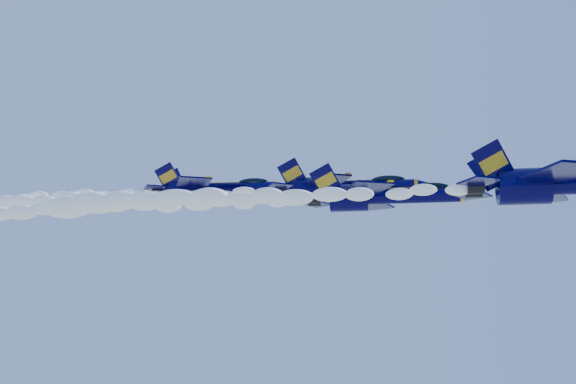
# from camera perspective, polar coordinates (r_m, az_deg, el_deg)

# --- Properties ---
(jet_lead) EXTENTS (19.49, 15.99, 7.24)m
(jet_lead) POSITION_cam_1_polar(r_m,az_deg,el_deg) (62.67, 21.60, 0.64)
(jet_lead) COLOR #030034
(smoke_trail_jet_lead) EXTENTS (36.84, 2.02, 1.81)m
(smoke_trail_jet_lead) POSITION_cam_1_polar(r_m,az_deg,el_deg) (61.98, -3.15, -0.45)
(smoke_trail_jet_lead) COLOR white
(jet_second) EXTENTS (17.05, 13.99, 6.34)m
(jet_second) POSITION_cam_1_polar(r_m,az_deg,el_deg) (69.58, 7.64, -0.30)
(jet_second) COLOR #030034
(smoke_trail_jet_second) EXTENTS (36.84, 1.76, 1.59)m
(smoke_trail_jet_second) POSITION_cam_1_polar(r_m,az_deg,el_deg) (74.25, -12.60, -1.15)
(smoke_trail_jet_second) COLOR white
(jet_third) EXTENTS (17.69, 14.51, 6.57)m
(jet_third) POSITION_cam_1_polar(r_m,az_deg,el_deg) (78.63, 4.60, 0.36)
(jet_third) COLOR #030034
(smoke_trail_jet_third) EXTENTS (36.84, 1.83, 1.65)m
(smoke_trail_jet_third) POSITION_cam_1_polar(r_m,az_deg,el_deg) (84.17, -13.34, -0.44)
(smoke_trail_jet_third) COLOR white
(jet_fourth) EXTENTS (16.71, 13.71, 6.21)m
(jet_fourth) POSITION_cam_1_polar(r_m,az_deg,el_deg) (82.92, -5.70, 0.24)
(jet_fourth) COLOR #030034
(smoke_trail_jet_fourth) EXTENTS (36.84, 1.73, 1.56)m
(smoke_trail_jet_fourth) POSITION_cam_1_polar(r_m,az_deg,el_deg) (92.28, -21.31, -0.48)
(smoke_trail_jet_fourth) COLOR white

